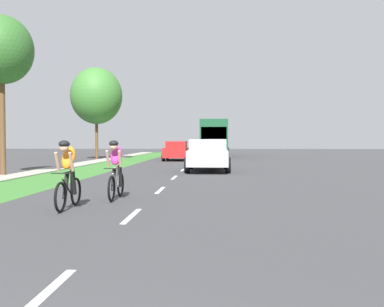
% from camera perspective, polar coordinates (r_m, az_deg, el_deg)
% --- Properties ---
extents(ground_plane, '(120.00, 120.00, 0.00)m').
position_cam_1_polar(ground_plane, '(21.32, -1.60, -2.51)').
color(ground_plane, '#38383A').
extents(grass_verge, '(2.76, 70.00, 0.01)m').
position_cam_1_polar(grass_verge, '(22.28, -14.47, -2.37)').
color(grass_verge, '#38722D').
rests_on(grass_verge, ground_plane).
extents(sidewalk_concrete, '(1.50, 70.00, 0.10)m').
position_cam_1_polar(sidewalk_concrete, '(23.02, -19.53, -2.29)').
color(sidewalk_concrete, '#9E998E').
rests_on(sidewalk_concrete, ground_plane).
extents(lane_markings_center, '(0.12, 53.13, 0.01)m').
position_cam_1_polar(lane_markings_center, '(25.30, -0.86, -1.84)').
color(lane_markings_center, white).
rests_on(lane_markings_center, ground_plane).
extents(cyclist_lead, '(0.42, 1.72, 1.58)m').
position_cam_1_polar(cyclist_lead, '(10.26, -16.10, -2.61)').
color(cyclist_lead, black).
rests_on(cyclist_lead, ground_plane).
extents(cyclist_trailing, '(0.42, 1.72, 1.58)m').
position_cam_1_polar(cyclist_trailing, '(11.67, -10.04, -2.05)').
color(cyclist_trailing, black).
rests_on(cyclist_trailing, ground_plane).
extents(pickup_silver, '(2.22, 5.10, 1.64)m').
position_cam_1_polar(pickup_silver, '(22.15, 2.13, -0.21)').
color(pickup_silver, '#A5A8AD').
rests_on(pickup_silver, ground_plane).
extents(sedan_red, '(1.98, 4.30, 1.52)m').
position_cam_1_polar(sedan_red, '(34.20, -2.07, 0.37)').
color(sedan_red, red).
rests_on(sedan_red, ground_plane).
extents(bus_dark_green, '(2.78, 11.60, 3.48)m').
position_cam_1_polar(bus_dark_green, '(43.47, 2.93, 2.26)').
color(bus_dark_green, '#194C2D').
rests_on(bus_dark_green, ground_plane).
extents(street_tree_near, '(2.75, 2.75, 7.10)m').
position_cam_1_polar(street_tree_near, '(21.24, -23.89, 12.36)').
color(street_tree_near, brown).
rests_on(street_tree_near, ground_plane).
extents(street_tree_far, '(4.23, 4.23, 7.59)m').
position_cam_1_polar(street_tree_far, '(36.62, -12.54, 7.45)').
color(street_tree_far, brown).
rests_on(street_tree_far, ground_plane).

